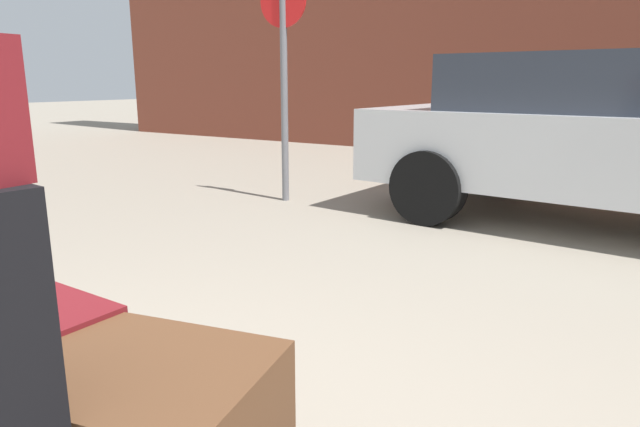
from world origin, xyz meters
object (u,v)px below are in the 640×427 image
object	(u,v)px
suitcase_brown_front_right	(132,414)
suitcase_maroon_front_left	(13,358)
parked_car	(629,137)
no_parking_sign	(284,63)

from	to	relation	value
suitcase_brown_front_right	suitcase_maroon_front_left	xyz separation A→B (m)	(-0.48, -0.00, 0.01)
suitcase_maroon_front_left	parked_car	size ratio (longest dim) A/B	0.11
suitcase_brown_front_right	suitcase_maroon_front_left	bearing A→B (deg)	167.72
parked_car	suitcase_brown_front_right	bearing A→B (deg)	-97.69
parked_car	suitcase_maroon_front_left	bearing A→B (deg)	-103.52
suitcase_brown_front_right	no_parking_sign	bearing A→B (deg)	109.28
no_parking_sign	suitcase_brown_front_right	bearing A→B (deg)	-58.34
suitcase_maroon_front_left	no_parking_sign	world-z (taller)	no_parking_sign
suitcase_brown_front_right	suitcase_maroon_front_left	distance (m)	0.48
suitcase_brown_front_right	no_parking_sign	size ratio (longest dim) A/B	0.28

